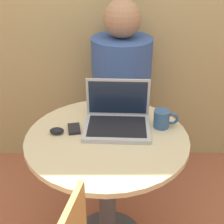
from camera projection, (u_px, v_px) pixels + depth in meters
The scene contains 6 objects.
round_table at pixel (107, 168), 1.55m from camera, with size 0.76×0.76×0.72m.
laptop at pixel (117, 119), 1.51m from camera, with size 0.33×0.26×0.21m.
cell_phone at pixel (74, 129), 1.50m from camera, with size 0.07×0.09×0.02m.
computer_mouse at pixel (57, 131), 1.47m from camera, with size 0.07×0.05×0.03m.
coffee_cup at pixel (162, 119), 1.51m from camera, with size 0.12×0.08×0.09m.
person_seated at pixel (122, 105), 2.18m from camera, with size 0.44×0.61×1.23m.
Camera 1 is at (0.02, -1.22, 1.52)m, focal length 50.00 mm.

